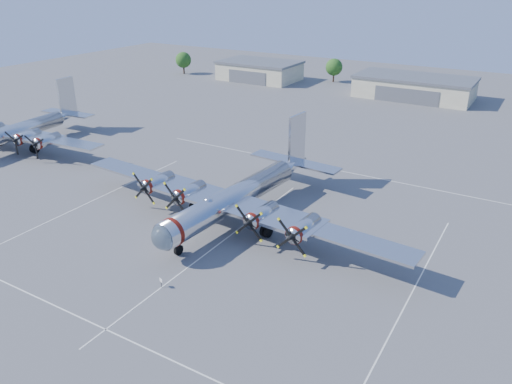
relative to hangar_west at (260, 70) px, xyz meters
The scene contains 9 objects.
ground 93.54m from the hangar_west, 61.23° to the right, with size 260.00×260.00×0.00m, color #525254.
parking_lines 95.08m from the hangar_west, 61.74° to the right, with size 60.00×50.08×0.01m.
hangar_west is the anchor object (origin of this frame).
hangar_center 45.00m from the hangar_west, ahead, with size 28.60×14.60×5.40m.
tree_far_west 25.36m from the hangar_west, behind, with size 4.80×4.80×6.64m.
tree_west 21.61m from the hangar_west, 21.89° to the left, with size 4.80×4.80×6.64m.
main_bomber_b29 90.36m from the hangar_west, 61.31° to the right, with size 48.14×32.93×10.65m, color silver, non-canonical shape.
bomber_west 75.15m from the hangar_west, 94.53° to the right, with size 39.43×27.92×10.41m, color silver, non-canonical shape.
info_placard 106.39m from the hangar_west, 64.99° to the right, with size 0.51×0.23×1.01m.
Camera 1 is at (29.73, -45.79, 29.17)m, focal length 35.00 mm.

